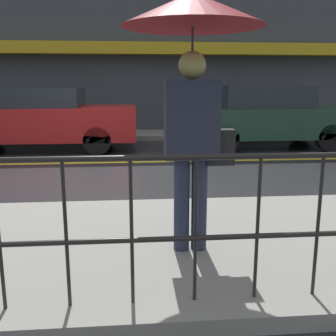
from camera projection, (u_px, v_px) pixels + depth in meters
The scene contains 8 objects.
ground_plane at pixel (92, 163), 7.90m from camera, with size 80.00×80.00×0.00m, color #262628.
sidewalk_near at pixel (43, 250), 3.60m from camera, with size 28.00×2.63×0.13m.
sidewalk_far at pixel (105, 135), 11.69m from camera, with size 28.00×1.64×0.13m.
lane_marking at pixel (92, 163), 7.90m from camera, with size 25.20×0.12×0.01m.
building_storefront at pixel (104, 31), 11.96m from camera, with size 28.00×0.85×6.34m.
pedestrian at pixel (193, 46), 3.12m from camera, with size 1.14×1.14×2.12m.
car_red at pixel (38, 118), 9.36m from camera, with size 4.59×1.83×1.46m.
car_dark_green at pixel (266, 116), 9.83m from camera, with size 4.04×1.84×1.53m.
Camera 1 is at (0.85, -7.85, 1.55)m, focal length 42.00 mm.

